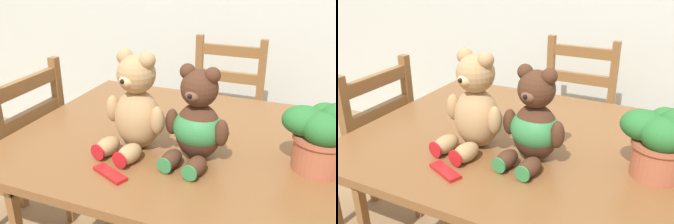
{
  "view_description": "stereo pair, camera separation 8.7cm",
  "coord_description": "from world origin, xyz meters",
  "views": [
    {
      "loc": [
        0.41,
        -0.68,
        1.4
      ],
      "look_at": [
        -0.02,
        0.37,
        0.92
      ],
      "focal_mm": 40.0,
      "sensor_mm": 36.0,
      "label": 1
    },
    {
      "loc": [
        0.49,
        -0.65,
        1.4
      ],
      "look_at": [
        -0.02,
        0.37,
        0.92
      ],
      "focal_mm": 40.0,
      "sensor_mm": 36.0,
      "label": 2
    }
  ],
  "objects": [
    {
      "name": "teddy_bear_right",
      "position": [
        0.09,
        0.36,
        0.9
      ],
      "size": [
        0.22,
        0.24,
        0.32
      ],
      "rotation": [
        0.0,
        0.0,
        3.0
      ],
      "color": "#472819",
      "rests_on": "dining_table"
    },
    {
      "name": "dining_table",
      "position": [
        0.0,
        0.49,
        0.67
      ],
      "size": [
        1.23,
        0.99,
        0.78
      ],
      "color": "brown",
      "rests_on": "ground_plane"
    },
    {
      "name": "wooden_chair_behind",
      "position": [
        -0.05,
        1.29,
        0.47
      ],
      "size": [
        0.41,
        0.39,
        0.98
      ],
      "rotation": [
        0.0,
        0.0,
        3.14
      ],
      "color": "brown",
      "rests_on": "ground_plane"
    },
    {
      "name": "teddy_bear_left",
      "position": [
        -0.13,
        0.36,
        0.93
      ],
      "size": [
        0.24,
        0.26,
        0.34
      ],
      "rotation": [
        0.0,
        0.0,
        2.94
      ],
      "color": "tan",
      "rests_on": "dining_table"
    },
    {
      "name": "potted_plant",
      "position": [
        0.46,
        0.44,
        0.9
      ],
      "size": [
        0.24,
        0.18,
        0.23
      ],
      "color": "#B25B3D",
      "rests_on": "dining_table"
    },
    {
      "name": "wooden_chair_side",
      "position": [
        -0.88,
        0.53,
        0.47
      ],
      "size": [
        0.39,
        0.43,
        0.95
      ],
      "rotation": [
        0.0,
        0.0,
        1.57
      ],
      "color": "brown",
      "rests_on": "ground_plane"
    },
    {
      "name": "chocolate_bar",
      "position": [
        -0.12,
        0.16,
        0.78
      ],
      "size": [
        0.13,
        0.09,
        0.01
      ],
      "primitive_type": "cube",
      "rotation": [
        0.0,
        0.0,
        -0.42
      ],
      "color": "red",
      "rests_on": "dining_table"
    }
  ]
}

